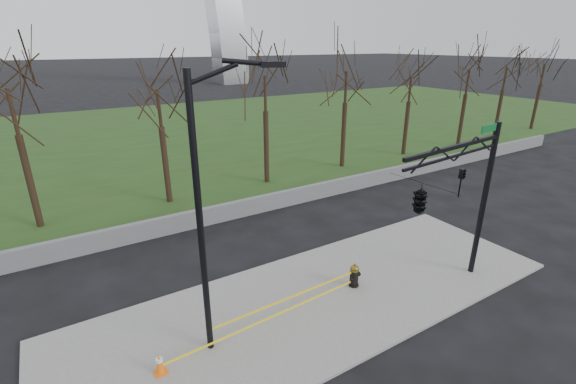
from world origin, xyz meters
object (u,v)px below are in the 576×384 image
fire_hydrant (354,276)px  traffic_signal_mast (435,193)px  traffic_cone (160,364)px  street_light (207,202)px

fire_hydrant → traffic_signal_mast: bearing=-69.3°
traffic_cone → traffic_signal_mast: size_ratio=0.10×
fire_hydrant → street_light: street_light is taller
fire_hydrant → traffic_cone: bearing=169.0°
traffic_signal_mast → fire_hydrant: bearing=120.0°
fire_hydrant → street_light: size_ratio=0.11×
fire_hydrant → traffic_cone: fire_hydrant is taller
traffic_cone → traffic_signal_mast: traffic_signal_mast is taller
fire_hydrant → traffic_signal_mast: size_ratio=0.15×
fire_hydrant → traffic_cone: (-7.20, -0.41, -0.11)m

